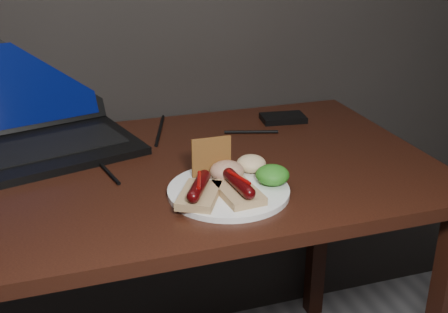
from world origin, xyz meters
TOP-DOWN VIEW (x-y plane):
  - desk at (0.00, 1.38)m, footprint 1.40×0.70m
  - laptop at (-0.16, 1.61)m, footprint 0.47×0.45m
  - hard_drive at (0.47, 1.60)m, footprint 0.13×0.09m
  - desk_cables at (-0.02, 1.52)m, footprint 0.86×0.40m
  - plate at (0.18, 1.22)m, footprint 0.32×0.32m
  - bread_sausage_left at (0.12, 1.19)m, footprint 0.12×0.13m
  - bread_sausage_center at (0.19, 1.18)m, footprint 0.08×0.12m
  - crispbread at (0.17, 1.29)m, footprint 0.09×0.01m
  - salad_greens at (0.28, 1.21)m, footprint 0.07×0.07m
  - salsa_mound at (0.19, 1.26)m, footprint 0.07×0.07m
  - coleslaw_mound at (0.26, 1.28)m, footprint 0.06×0.06m

SIDE VIEW (x-z plane):
  - desk at x=0.00m, z-range 0.29..1.04m
  - desk_cables at x=-0.02m, z-range 0.75..0.76m
  - plate at x=0.18m, z-range 0.75..0.76m
  - hard_drive at x=0.47m, z-range 0.75..0.77m
  - bread_sausage_left at x=0.12m, z-range 0.76..0.80m
  - bread_sausage_center at x=0.19m, z-range 0.76..0.80m
  - coleslaw_mound at x=0.26m, z-range 0.76..0.80m
  - salad_greens at x=0.28m, z-range 0.76..0.80m
  - salsa_mound at x=0.19m, z-range 0.76..0.80m
  - laptop at x=-0.16m, z-range 0.68..0.92m
  - crispbread at x=0.17m, z-range 0.76..0.85m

